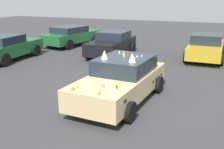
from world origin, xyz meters
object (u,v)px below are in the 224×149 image
parked_sedan_row_back_far (112,44)px  parked_sedan_near_right (206,47)px  art_car_decorated (121,80)px  parked_sedan_row_back_center (7,47)px  parked_sedan_behind_left (72,35)px

parked_sedan_row_back_far → parked_sedan_near_right: bearing=102.0°
art_car_decorated → parked_sedan_row_back_center: size_ratio=1.05×
art_car_decorated → parked_sedan_row_back_far: 7.17m
parked_sedan_behind_left → parked_sedan_row_back_center: bearing=-179.6°
parked_sedan_behind_left → parked_sedan_near_right: parked_sedan_near_right is taller
art_car_decorated → parked_sedan_near_right: bearing=168.1°
parked_sedan_row_back_far → art_car_decorated: bearing=24.8°
parked_sedan_behind_left → parked_sedan_row_back_far: (-2.11, -3.92, -0.00)m
art_car_decorated → parked_sedan_behind_left: art_car_decorated is taller
parked_sedan_near_right → parked_sedan_row_back_far: size_ratio=1.00×
parked_sedan_row_back_center → parked_sedan_near_right: size_ratio=1.06×
parked_sedan_row_back_center → parked_sedan_near_right: parked_sedan_near_right is taller
parked_sedan_row_back_center → parked_sedan_row_back_far: (3.20, -4.92, 0.00)m
parked_sedan_row_back_center → parked_sedan_behind_left: bearing=-13.1°
art_car_decorated → parked_sedan_row_back_center: bearing=-108.6°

